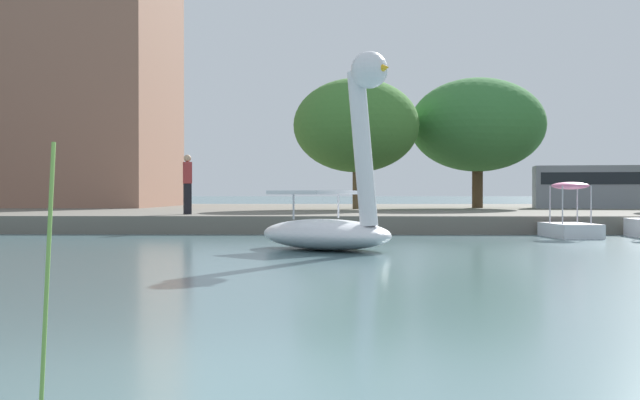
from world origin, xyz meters
name	(u,v)px	position (x,y,z in m)	size (l,w,h in m)	color
ground_plane	(185,394)	(0.00, 0.00, 0.00)	(467.83, 467.83, 0.00)	slate
shore_bank_far	(316,214)	(0.00, 30.41, 0.26)	(119.19, 24.12, 0.52)	#6B665B
swan_boat	(332,211)	(0.81, 12.11, 0.81)	(3.66, 3.61, 4.00)	white
pedal_boat_pink	(570,221)	(7.15, 17.16, 0.44)	(1.25, 2.18, 1.48)	white
tree_broadleaf_behind_dock	(356,125)	(1.69, 28.29, 3.90)	(5.40, 5.15, 5.28)	brown
tree_broadleaf_left	(478,125)	(6.97, 30.55, 4.09)	(8.21, 8.22, 5.59)	#4C3823
person_on_path	(187,183)	(-3.69, 20.22, 1.48)	(0.31, 0.30, 1.84)	black
parked_van	(593,185)	(11.72, 29.95, 1.49)	(5.01, 2.46, 1.79)	gray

